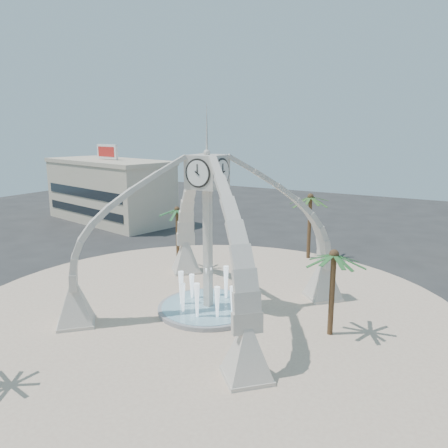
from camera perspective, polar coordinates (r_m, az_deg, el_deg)
The scene contains 8 objects.
ground at distance 35.45m, azimuth -2.06°, elevation -11.24°, with size 140.00×140.00×0.00m, color #282828.
plaza at distance 35.43m, azimuth -2.06°, elevation -11.20°, with size 40.00×40.00×0.06m, color beige.
clock_tower at distance 33.39m, azimuth -2.15°, elevation -0.97°, with size 17.94×17.94×16.30m.
fountain at distance 35.33m, azimuth -2.07°, elevation -10.81°, with size 8.00×8.00×3.62m.
building_nw at distance 70.52m, azimuth -14.73°, elevation 4.28°, with size 23.75×13.73×11.90m.
palm_east at distance 30.45m, azimuth 14.18°, elevation -4.01°, with size 5.35×5.35×6.66m.
palm_west at distance 43.82m, azimuth -6.16°, elevation 1.77°, with size 3.72×3.72×7.00m.
palm_north at distance 48.46m, azimuth 11.24°, elevation 3.39°, with size 5.12×5.12×7.79m.
Camera 1 is at (17.39, -27.47, 14.12)m, focal length 35.00 mm.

